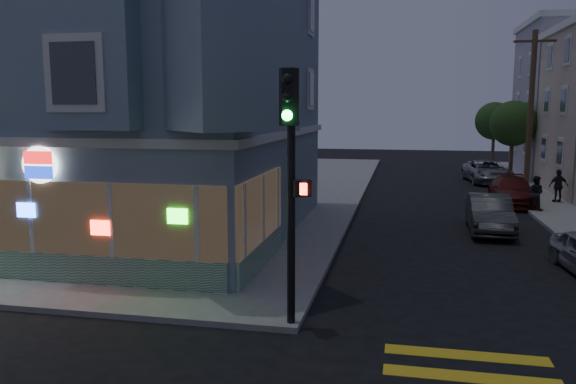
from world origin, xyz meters
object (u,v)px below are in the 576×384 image
(street_tree_far, at_px, (494,121))
(parked_car_d, at_px, (487,172))
(pedestrian_b, at_px, (558,186))
(parked_car_c, at_px, (512,191))
(street_tree_near, at_px, (513,124))
(traffic_signal, at_px, (291,155))
(utility_pole, at_px, (531,111))
(pedestrian_a, at_px, (535,193))
(parked_car_b, at_px, (489,214))

(street_tree_far, bearing_deg, parked_car_d, -100.27)
(pedestrian_b, bearing_deg, parked_car_c, -3.04)
(street_tree_far, bearing_deg, parked_car_c, -94.96)
(street_tree_near, relative_size, pedestrian_b, 3.15)
(parked_car_c, distance_m, traffic_signal, 20.43)
(street_tree_far, bearing_deg, utility_pole, -90.82)
(pedestrian_a, height_order, parked_car_c, pedestrian_a)
(utility_pole, relative_size, parked_car_d, 1.67)
(street_tree_far, distance_m, parked_car_d, 9.00)
(traffic_signal, bearing_deg, utility_pole, 43.76)
(pedestrian_a, relative_size, parked_car_d, 0.30)
(street_tree_far, distance_m, parked_car_c, 17.63)
(street_tree_near, distance_m, pedestrian_a, 11.94)
(street_tree_far, relative_size, traffic_signal, 0.95)
(parked_car_c, bearing_deg, street_tree_far, 86.70)
(street_tree_far, relative_size, parked_car_b, 1.18)
(street_tree_near, height_order, street_tree_far, same)
(utility_pole, xyz_separation_m, parked_car_b, (-3.40, -10.28, -4.06))
(street_tree_near, xyz_separation_m, traffic_signal, (-9.38, -27.84, -0.01))
(parked_car_c, bearing_deg, traffic_signal, -111.33)
(pedestrian_a, height_order, pedestrian_b, pedestrian_b)
(pedestrian_a, bearing_deg, parked_car_d, -63.93)
(traffic_signal, bearing_deg, pedestrian_a, 39.09)
(street_tree_far, bearing_deg, pedestrian_a, -92.64)
(pedestrian_a, height_order, traffic_signal, traffic_signal)
(utility_pole, xyz_separation_m, pedestrian_a, (-0.70, -5.53, -3.83))
(pedestrian_a, xyz_separation_m, parked_car_b, (-2.70, -4.75, -0.22))
(utility_pole, relative_size, traffic_signal, 1.61)
(utility_pole, height_order, parked_car_d, utility_pole)
(street_tree_far, xyz_separation_m, pedestrian_a, (-0.90, -19.53, -2.97))
(pedestrian_b, distance_m, parked_car_b, 8.69)
(utility_pole, distance_m, street_tree_near, 6.06)
(street_tree_far, relative_size, parked_car_d, 0.98)
(pedestrian_b, relative_size, parked_car_c, 0.34)
(parked_car_d, height_order, traffic_signal, traffic_signal)
(pedestrian_a, relative_size, parked_car_c, 0.33)
(utility_pole, relative_size, street_tree_far, 1.70)
(pedestrian_a, bearing_deg, street_tree_far, -69.62)
(street_tree_far, bearing_deg, traffic_signal, -104.66)
(parked_car_d, bearing_deg, utility_pole, -82.75)
(parked_car_d, bearing_deg, parked_car_b, -103.04)
(pedestrian_a, distance_m, pedestrian_b, 3.23)
(parked_car_b, distance_m, traffic_signal, 13.31)
(pedestrian_a, height_order, parked_car_b, pedestrian_a)
(parked_car_c, bearing_deg, pedestrian_b, 13.53)
(street_tree_near, bearing_deg, traffic_signal, -108.61)
(parked_car_b, bearing_deg, parked_car_d, 84.07)
(street_tree_near, relative_size, parked_car_c, 1.08)
(pedestrian_a, bearing_deg, utility_pole, -74.20)
(pedestrian_a, distance_m, traffic_signal, 18.62)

